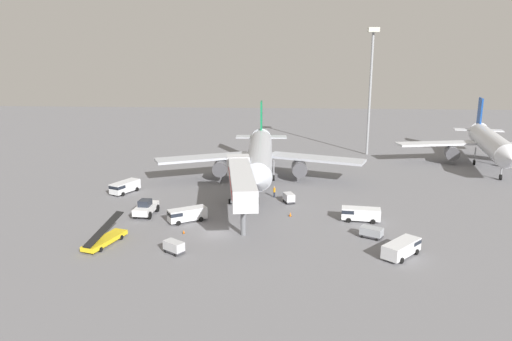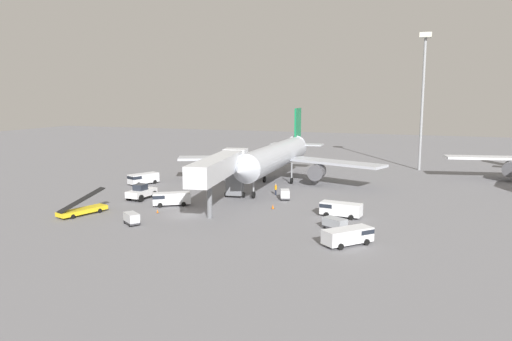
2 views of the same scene
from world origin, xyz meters
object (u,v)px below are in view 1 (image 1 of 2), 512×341
at_px(airplane_at_gate, 260,155).
at_px(service_van_mid_left, 186,214).
at_px(jet_bridge, 241,180).
at_px(apron_light_mast, 371,69).
at_px(baggage_cart_rear_left, 371,232).
at_px(ground_crew_worker_foreground, 274,192).
at_px(safety_cone_bravo, 184,232).
at_px(service_van_mid_right, 124,187).
at_px(safety_cone_alpha, 290,214).
at_px(baggage_cart_near_right, 174,247).
at_px(belt_loader_truck, 105,239).
at_px(airplane_background, 490,143).
at_px(pushback_tug, 146,208).
at_px(baggage_cart_outer_left, 289,198).
at_px(service_van_outer_right, 402,247).
at_px(service_van_near_center, 360,213).

distance_m(airplane_at_gate, service_van_mid_left, 24.70).
relative_size(jet_bridge, apron_light_mast, 0.75).
bearing_deg(airplane_at_gate, baggage_cart_rear_left, -59.49).
height_order(service_van_mid_left, ground_crew_worker_foreground, service_van_mid_left).
distance_m(service_van_mid_left, baggage_cart_rear_left, 25.32).
bearing_deg(safety_cone_bravo, service_van_mid_right, 127.91).
xyz_separation_m(safety_cone_alpha, safety_cone_bravo, (-13.99, -7.82, -0.06)).
bearing_deg(jet_bridge, service_van_mid_right, 150.38).
xyz_separation_m(baggage_cart_rear_left, ground_crew_worker_foreground, (-12.95, 17.03, 0.20)).
bearing_deg(airplane_at_gate, safety_cone_alpha, -73.88).
bearing_deg(service_van_mid_left, safety_cone_bravo, -82.51).
bearing_deg(baggage_cart_near_right, belt_loader_truck, 167.72).
height_order(jet_bridge, ground_crew_worker_foreground, jet_bridge).
relative_size(ground_crew_worker_foreground, safety_cone_alpha, 3.00).
bearing_deg(airplane_background, service_van_mid_left, -145.70).
relative_size(baggage_cart_rear_left, apron_light_mast, 0.11).
relative_size(airplane_at_gate, service_van_mid_left, 7.45).
bearing_deg(safety_cone_bravo, pushback_tug, 135.57).
bearing_deg(baggage_cart_rear_left, service_van_mid_left, 170.00).
distance_m(ground_crew_worker_foreground, safety_cone_bravo, 20.60).
height_order(pushback_tug, baggage_cart_outer_left, pushback_tug).
height_order(airplane_at_gate, baggage_cart_rear_left, airplane_at_gate).
xyz_separation_m(belt_loader_truck, baggage_cart_outer_left, (22.68, 18.74, 0.07)).
height_order(belt_loader_truck, service_van_mid_left, belt_loader_truck).
bearing_deg(baggage_cart_near_right, service_van_outer_right, 2.11).
relative_size(belt_loader_truck, service_van_outer_right, 1.28).
xyz_separation_m(service_van_outer_right, apron_light_mast, (5.02, 58.70, 18.47)).
relative_size(airplane_at_gate, service_van_near_center, 7.40).
height_order(baggage_cart_rear_left, airplane_background, airplane_background).
bearing_deg(service_van_mid_right, airplane_at_gate, 22.25).
distance_m(airplane_at_gate, service_van_mid_right, 24.53).
bearing_deg(airplane_at_gate, apron_light_mast, 47.91).
relative_size(ground_crew_worker_foreground, airplane_background, 0.05).
xyz_separation_m(service_van_outer_right, airplane_background, (28.44, 48.11, 3.87)).
bearing_deg(service_van_mid_left, baggage_cart_outer_left, 34.36).
bearing_deg(safety_cone_bravo, service_van_mid_left, 97.49).
bearing_deg(baggage_cart_rear_left, pushback_tug, 167.78).
distance_m(service_van_mid_right, baggage_cart_rear_left, 42.34).
height_order(airplane_at_gate, ground_crew_worker_foreground, airplane_at_gate).
bearing_deg(service_van_near_center, safety_cone_alpha, 172.18).
height_order(service_van_mid_left, apron_light_mast, apron_light_mast).
relative_size(safety_cone_bravo, apron_light_mast, 0.02).
distance_m(pushback_tug, safety_cone_alpha, 21.09).
bearing_deg(ground_crew_worker_foreground, service_van_mid_right, 178.04).
relative_size(belt_loader_truck, service_van_mid_left, 1.29).
distance_m(service_van_outer_right, safety_cone_bravo, 27.51).
bearing_deg(baggage_cart_rear_left, safety_cone_alpha, 143.36).
relative_size(airplane_at_gate, service_van_outer_right, 7.40).
xyz_separation_m(service_van_mid_left, baggage_cart_rear_left, (24.94, -4.40, -0.34)).
bearing_deg(baggage_cart_outer_left, service_van_outer_right, -56.27).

